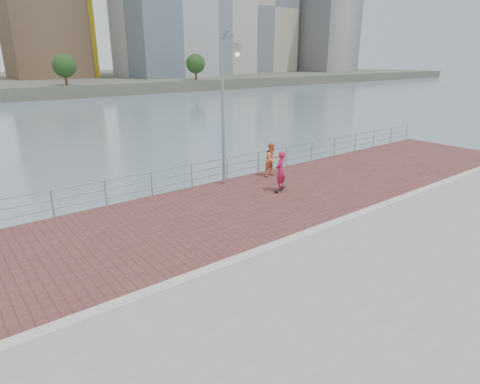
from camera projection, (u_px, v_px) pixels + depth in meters
water at (276, 298)px, 13.75m from camera, size 400.00×400.00×0.00m
seawall at (418, 355)px, 9.70m from camera, size 40.00×24.00×2.00m
brick_lane at (215, 213)px, 15.80m from camera, size 40.00×6.80×0.02m
curb at (278, 244)px, 13.10m from camera, size 40.00×0.40×0.06m
guardrail at (172, 177)px, 18.12m from camera, size 39.06×0.06×1.13m
street_lamp at (229, 84)px, 17.56m from camera, size 0.48×1.41×6.64m
skateboard at (280, 189)px, 18.35m from camera, size 0.89×0.54×0.10m
skateboarder at (280, 170)px, 18.07m from camera, size 0.75×0.63×1.75m
bystander at (272, 159)px, 20.40m from camera, size 0.86×0.68×1.74m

